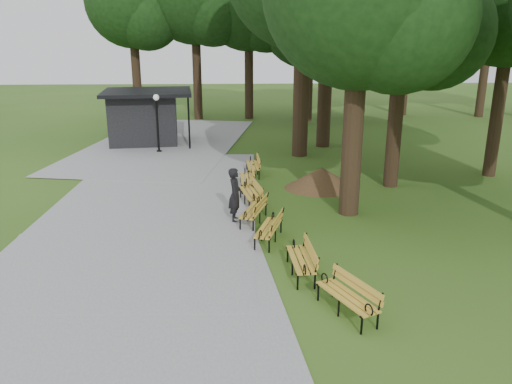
{
  "coord_description": "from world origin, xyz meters",
  "views": [
    {
      "loc": [
        -0.77,
        -15.45,
        6.22
      ],
      "look_at": [
        -0.08,
        0.83,
        1.1
      ],
      "focal_mm": 35.82,
      "sensor_mm": 36.0,
      "label": 1
    }
  ],
  "objects_px": {
    "bench_0": "(347,297)",
    "lawn_tree_1": "(404,11)",
    "kiosk": "(144,117)",
    "bench_2": "(268,228)",
    "dirt_mound": "(321,178)",
    "person": "(235,195)",
    "bench_6": "(253,165)",
    "bench_4": "(250,194)",
    "bench_1": "(301,260)",
    "bench_5": "(247,179)",
    "bench_3": "(254,211)",
    "lamp_post": "(157,111)"
  },
  "relations": [
    {
      "from": "person",
      "to": "bench_3",
      "type": "relative_size",
      "value": 0.99
    },
    {
      "from": "kiosk",
      "to": "person",
      "type": "bearing_deg",
      "value": -74.14
    },
    {
      "from": "kiosk",
      "to": "dirt_mound",
      "type": "xyz_separation_m",
      "value": [
        8.82,
        -9.46,
        -1.09
      ]
    },
    {
      "from": "bench_1",
      "to": "bench_3",
      "type": "distance_m",
      "value": 4.11
    },
    {
      "from": "lawn_tree_1",
      "to": "person",
      "type": "bearing_deg",
      "value": -148.94
    },
    {
      "from": "lamp_post",
      "to": "bench_0",
      "type": "relative_size",
      "value": 1.63
    },
    {
      "from": "kiosk",
      "to": "bench_2",
      "type": "xyz_separation_m",
      "value": [
        6.25,
        -15.04,
        -1.09
      ]
    },
    {
      "from": "bench_2",
      "to": "bench_4",
      "type": "height_order",
      "value": "same"
    },
    {
      "from": "kiosk",
      "to": "lamp_post",
      "type": "height_order",
      "value": "lamp_post"
    },
    {
      "from": "kiosk",
      "to": "bench_4",
      "type": "height_order",
      "value": "kiosk"
    },
    {
      "from": "dirt_mound",
      "to": "person",
      "type": "bearing_deg",
      "value": -133.77
    },
    {
      "from": "lamp_post",
      "to": "bench_4",
      "type": "height_order",
      "value": "lamp_post"
    },
    {
      "from": "dirt_mound",
      "to": "lawn_tree_1",
      "type": "height_order",
      "value": "lawn_tree_1"
    },
    {
      "from": "dirt_mound",
      "to": "bench_0",
      "type": "relative_size",
      "value": 1.34
    },
    {
      "from": "kiosk",
      "to": "bench_4",
      "type": "xyz_separation_m",
      "value": [
        5.81,
        -11.48,
        -1.09
      ]
    },
    {
      "from": "bench_5",
      "to": "bench_6",
      "type": "relative_size",
      "value": 1.0
    },
    {
      "from": "dirt_mound",
      "to": "bench_4",
      "type": "height_order",
      "value": "dirt_mound"
    },
    {
      "from": "bench_5",
      "to": "bench_6",
      "type": "xyz_separation_m",
      "value": [
        0.32,
        2.18,
        0.0
      ]
    },
    {
      "from": "kiosk",
      "to": "bench_2",
      "type": "height_order",
      "value": "kiosk"
    },
    {
      "from": "person",
      "to": "bench_4",
      "type": "distance_m",
      "value": 1.88
    },
    {
      "from": "bench_2",
      "to": "lawn_tree_1",
      "type": "height_order",
      "value": "lawn_tree_1"
    },
    {
      "from": "bench_3",
      "to": "bench_6",
      "type": "relative_size",
      "value": 1.0
    },
    {
      "from": "bench_2",
      "to": "bench_6",
      "type": "bearing_deg",
      "value": -161.15
    },
    {
      "from": "bench_2",
      "to": "bench_4",
      "type": "xyz_separation_m",
      "value": [
        -0.44,
        3.56,
        0.0
      ]
    },
    {
      "from": "bench_1",
      "to": "bench_5",
      "type": "bearing_deg",
      "value": -174.15
    },
    {
      "from": "bench_4",
      "to": "bench_6",
      "type": "distance_m",
      "value": 4.22
    },
    {
      "from": "bench_6",
      "to": "lawn_tree_1",
      "type": "bearing_deg",
      "value": 69.11
    },
    {
      "from": "lamp_post",
      "to": "lawn_tree_1",
      "type": "bearing_deg",
      "value": -32.34
    },
    {
      "from": "bench_1",
      "to": "bench_3",
      "type": "xyz_separation_m",
      "value": [
        -1.11,
        3.95,
        0.0
      ]
    },
    {
      "from": "dirt_mound",
      "to": "bench_4",
      "type": "bearing_deg",
      "value": -146.08
    },
    {
      "from": "person",
      "to": "bench_6",
      "type": "height_order",
      "value": "person"
    },
    {
      "from": "bench_2",
      "to": "bench_3",
      "type": "bearing_deg",
      "value": -148.99
    },
    {
      "from": "bench_2",
      "to": "lamp_post",
      "type": "bearing_deg",
      "value": -140.53
    },
    {
      "from": "dirt_mound",
      "to": "bench_1",
      "type": "xyz_separation_m",
      "value": [
        -1.85,
        -7.89,
        -0.01
      ]
    },
    {
      "from": "bench_3",
      "to": "bench_4",
      "type": "relative_size",
      "value": 1.0
    },
    {
      "from": "bench_0",
      "to": "bench_6",
      "type": "relative_size",
      "value": 1.0
    },
    {
      "from": "bench_4",
      "to": "lawn_tree_1",
      "type": "relative_size",
      "value": 0.19
    },
    {
      "from": "dirt_mound",
      "to": "lawn_tree_1",
      "type": "relative_size",
      "value": 0.26
    },
    {
      "from": "bench_1",
      "to": "bench_3",
      "type": "bearing_deg",
      "value": -167.38
    },
    {
      "from": "lamp_post",
      "to": "dirt_mound",
      "type": "bearing_deg",
      "value": -42.23
    },
    {
      "from": "bench_6",
      "to": "bench_4",
      "type": "bearing_deg",
      "value": -5.15
    },
    {
      "from": "person",
      "to": "bench_2",
      "type": "height_order",
      "value": "person"
    },
    {
      "from": "person",
      "to": "bench_6",
      "type": "distance_m",
      "value": 6.0
    },
    {
      "from": "bench_5",
      "to": "bench_6",
      "type": "height_order",
      "value": "same"
    },
    {
      "from": "dirt_mound",
      "to": "bench_0",
      "type": "bearing_deg",
      "value": -96.03
    },
    {
      "from": "kiosk",
      "to": "lawn_tree_1",
      "type": "relative_size",
      "value": 0.49
    },
    {
      "from": "lamp_post",
      "to": "bench_5",
      "type": "height_order",
      "value": "lamp_post"
    },
    {
      "from": "person",
      "to": "bench_0",
      "type": "height_order",
      "value": "person"
    },
    {
      "from": "person",
      "to": "bench_4",
      "type": "bearing_deg",
      "value": -14.31
    },
    {
      "from": "bench_0",
      "to": "lawn_tree_1",
      "type": "height_order",
      "value": "lawn_tree_1"
    }
  ]
}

